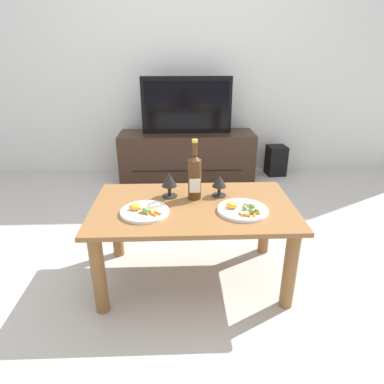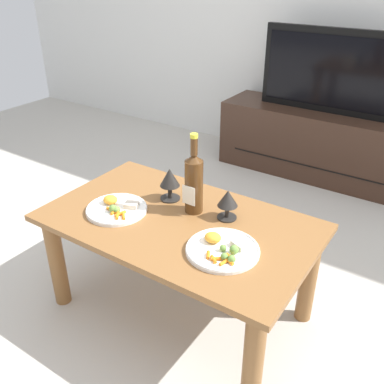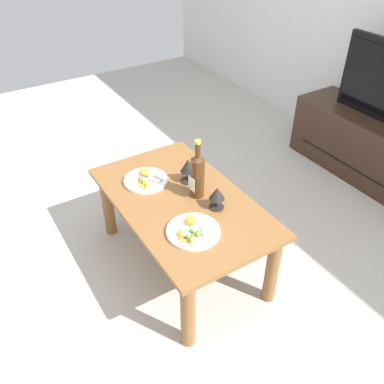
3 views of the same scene
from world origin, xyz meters
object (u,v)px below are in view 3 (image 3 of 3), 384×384
object	(u,v)px
wine_bottle	(198,174)
goblet_right	(217,195)
dinner_plate_right	(193,231)
dining_table	(182,213)
goblet_left	(188,167)
dinner_plate_left	(146,180)
tv_stand	(377,151)

from	to	relation	value
wine_bottle	goblet_right	bearing A→B (deg)	11.06
goblet_right	dinner_plate_right	xyz separation A→B (m)	(0.10, -0.21, -0.07)
dining_table	goblet_left	bearing A→B (deg)	137.32
dinner_plate_right	dinner_plate_left	bearing A→B (deg)	179.97
dinner_plate_right	wine_bottle	bearing A→B (deg)	143.64
goblet_right	dinner_plate_left	xyz separation A→B (m)	(-0.41, -0.20, -0.07)
dinner_plate_left	dinner_plate_right	xyz separation A→B (m)	(0.51, -0.00, -0.00)
dining_table	dinner_plate_right	xyz separation A→B (m)	(0.25, -0.09, 0.10)
wine_bottle	tv_stand	bearing A→B (deg)	90.20
goblet_right	dinner_plate_right	distance (m)	0.24
dining_table	dinner_plate_right	world-z (taller)	dinner_plate_right
dining_table	goblet_left	size ratio (longest dim) A/B	7.51
dining_table	dinner_plate_left	xyz separation A→B (m)	(-0.25, -0.09, 0.10)
tv_stand	goblet_left	world-z (taller)	goblet_left
dining_table	dinner_plate_left	distance (m)	0.29
wine_bottle	goblet_left	xyz separation A→B (m)	(-0.14, 0.03, -0.04)
tv_stand	wine_bottle	distance (m)	1.63
wine_bottle	dinner_plate_left	distance (m)	0.34
tv_stand	wine_bottle	size ratio (longest dim) A/B	4.01
wine_bottle	dining_table	bearing A→B (deg)	-97.36
dinner_plate_left	goblet_left	bearing A→B (deg)	58.86
tv_stand	dinner_plate_right	world-z (taller)	dinner_plate_right
tv_stand	wine_bottle	bearing A→B (deg)	-89.80
goblet_right	dinner_plate_right	bearing A→B (deg)	-64.06
dinner_plate_left	dinner_plate_right	distance (m)	0.51
dinner_plate_left	wine_bottle	bearing A→B (deg)	33.76
goblet_left	goblet_right	bearing A→B (deg)	-0.00
tv_stand	goblet_left	xyz separation A→B (m)	(-0.14, -1.56, 0.33)
goblet_right	goblet_left	bearing A→B (deg)	180.00
goblet_left	goblet_right	distance (m)	0.28
goblet_left	wine_bottle	bearing A→B (deg)	-11.06
tv_stand	dinner_plate_left	world-z (taller)	dinner_plate_left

